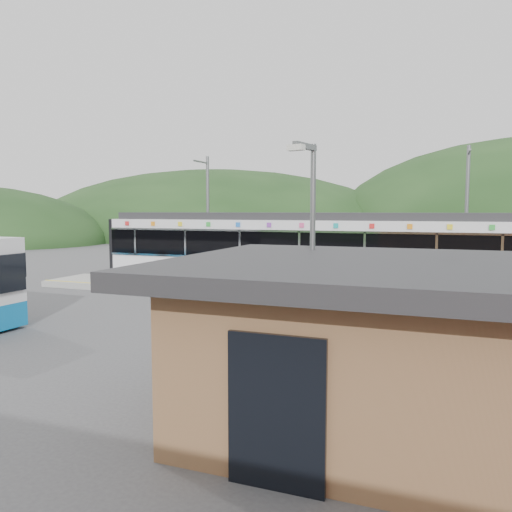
% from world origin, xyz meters
% --- Properties ---
extents(ground, '(120.00, 120.00, 0.00)m').
position_xyz_m(ground, '(0.00, 0.00, 0.00)').
color(ground, '#4C4C4F').
rests_on(ground, ground).
extents(hills, '(146.00, 149.00, 26.00)m').
position_xyz_m(hills, '(6.19, 5.29, 0.00)').
color(hills, '#1E3D19').
rests_on(hills, ground).
extents(platform, '(26.00, 3.20, 0.30)m').
position_xyz_m(platform, '(0.00, 3.30, 0.15)').
color(platform, '#9E9E99').
rests_on(platform, ground).
extents(yellow_line, '(26.00, 0.10, 0.01)m').
position_xyz_m(yellow_line, '(0.00, 2.00, 0.30)').
color(yellow_line, yellow).
rests_on(yellow_line, platform).
extents(train, '(20.44, 3.01, 3.74)m').
position_xyz_m(train, '(-0.74, 6.00, 2.06)').
color(train, black).
rests_on(train, ground).
extents(catenary_mast_west, '(0.18, 1.80, 7.00)m').
position_xyz_m(catenary_mast_west, '(-7.00, 8.56, 3.65)').
color(catenary_mast_west, slate).
rests_on(catenary_mast_west, ground).
extents(catenary_mast_east, '(0.18, 1.80, 7.00)m').
position_xyz_m(catenary_mast_east, '(7.00, 8.56, 3.65)').
color(catenary_mast_east, slate).
rests_on(catenary_mast_east, ground).
extents(station_shelter, '(9.20, 6.20, 3.00)m').
position_xyz_m(station_shelter, '(6.00, -9.01, 1.55)').
color(station_shelter, brown).
rests_on(station_shelter, ground).
extents(lamp_post, '(0.38, 0.98, 5.31)m').
position_xyz_m(lamp_post, '(3.33, -7.16, 3.19)').
color(lamp_post, slate).
rests_on(lamp_post, ground).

